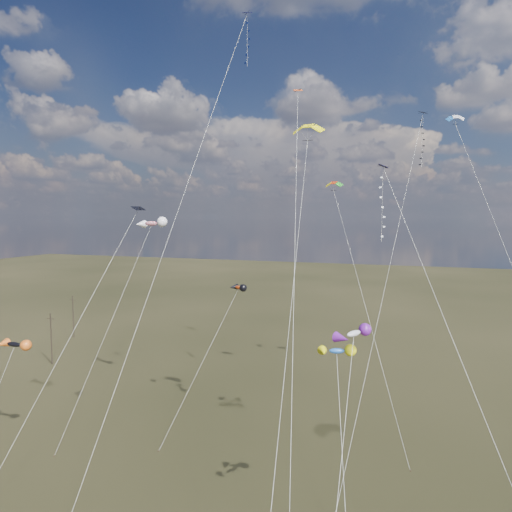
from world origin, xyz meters
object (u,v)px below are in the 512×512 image
(utility_pole_near, at_px, (51,338))
(novelty_black_orange, at_px, (14,344))
(parafoil_yellow, at_px, (308,127))
(diamond_black_high, at_px, (419,155))
(utility_pole_far, at_px, (73,316))

(utility_pole_near, height_order, novelty_black_orange, novelty_black_orange)
(parafoil_yellow, relative_size, novelty_black_orange, 2.85)
(utility_pole_near, distance_m, parafoil_yellow, 53.64)
(utility_pole_near, xyz_separation_m, parafoil_yellow, (43.96, -15.38, 26.62))
(diamond_black_high, height_order, novelty_black_orange, diamond_black_high)
(parafoil_yellow, xyz_separation_m, novelty_black_orange, (-27.62, -6.39, -20.21))
(utility_pole_far, bearing_deg, parafoil_yellow, -29.48)
(novelty_black_orange, bearing_deg, utility_pole_far, 124.24)
(utility_pole_far, distance_m, parafoil_yellow, 65.35)
(utility_pole_near, height_order, diamond_black_high, diamond_black_high)
(parafoil_yellow, bearing_deg, utility_pole_near, 160.72)
(utility_pole_near, relative_size, novelty_black_orange, 0.72)
(utility_pole_far, relative_size, parafoil_yellow, 0.25)
(utility_pole_near, bearing_deg, utility_pole_far, 119.74)
(diamond_black_high, bearing_deg, utility_pole_near, -179.18)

